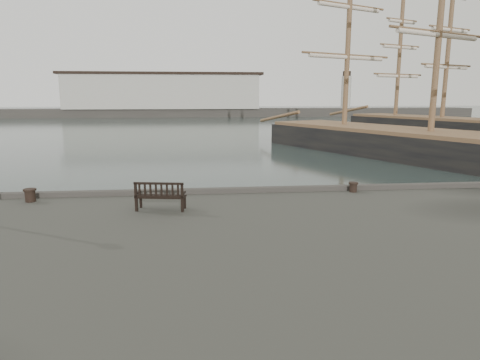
# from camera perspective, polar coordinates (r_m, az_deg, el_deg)

# --- Properties ---
(ground) EXTENTS (400.00, 400.00, 0.00)m
(ground) POSITION_cam_1_polar(r_m,az_deg,el_deg) (16.30, -4.03, -7.00)
(ground) COLOR black
(ground) RESTS_ON ground
(breakwater) EXTENTS (140.00, 9.50, 12.20)m
(breakwater) POSITION_cam_1_polar(r_m,az_deg,el_deg) (107.57, -8.34, 10.63)
(breakwater) COLOR #383530
(breakwater) RESTS_ON ground
(bench) EXTENTS (1.61, 0.78, 0.89)m
(bench) POSITION_cam_1_polar(r_m,az_deg,el_deg) (13.58, -10.52, -2.79)
(bench) COLOR black
(bench) RESTS_ON quay
(bollard_left) EXTENTS (0.49, 0.49, 0.44)m
(bollard_left) POSITION_cam_1_polar(r_m,az_deg,el_deg) (16.06, -26.19, -1.83)
(bollard_left) COLOR black
(bollard_left) RESTS_ON quay
(bollard_right) EXTENTS (0.40, 0.40, 0.36)m
(bollard_right) POSITION_cam_1_polar(r_m,az_deg,el_deg) (16.42, 14.86, -0.93)
(bollard_right) COLOR black
(bollard_right) RESTS_ON quay
(tall_ship_main) EXTENTS (20.39, 33.89, 25.60)m
(tall_ship_main) POSITION_cam_1_polar(r_m,az_deg,el_deg) (37.30, 23.88, 3.42)
(tall_ship_main) COLOR black
(tall_ship_main) RESTS_ON ground
(tall_ship_far) EXTENTS (14.99, 26.05, 22.19)m
(tall_ship_far) POSITION_cam_1_polar(r_m,az_deg,el_deg) (58.55, 25.19, 5.86)
(tall_ship_far) COLOR black
(tall_ship_far) RESTS_ON ground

